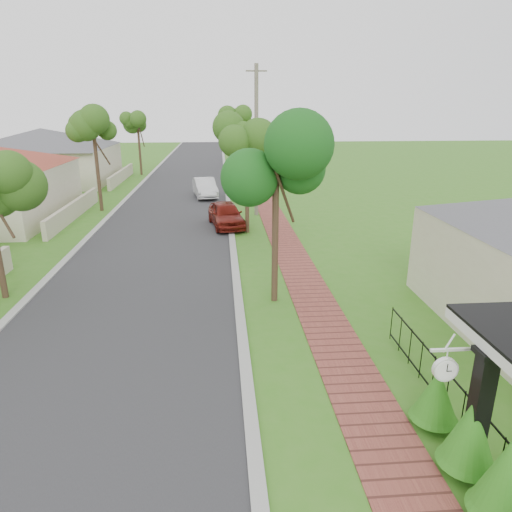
{
  "coord_description": "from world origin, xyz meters",
  "views": [
    {
      "loc": [
        0.12,
        -7.41,
        6.39
      ],
      "look_at": [
        1.29,
        7.38,
        1.5
      ],
      "focal_mm": 32.0,
      "sensor_mm": 36.0,
      "label": 1
    }
  ],
  "objects_px": {
    "parked_car_red": "(226,215)",
    "utility_pole": "(256,142)",
    "porch_post": "(477,420)",
    "near_tree": "(276,164)",
    "parked_car_white": "(205,188)",
    "station_clock": "(446,368)"
  },
  "relations": [
    {
      "from": "porch_post",
      "to": "near_tree",
      "type": "distance_m",
      "value": 9.14
    },
    {
      "from": "utility_pole",
      "to": "porch_post",
      "type": "bearing_deg",
      "value": -83.88
    },
    {
      "from": "near_tree",
      "to": "parked_car_white",
      "type": "bearing_deg",
      "value": 98.61
    },
    {
      "from": "porch_post",
      "to": "near_tree",
      "type": "xyz_separation_m",
      "value": [
        -2.66,
        8.0,
        3.54
      ]
    },
    {
      "from": "station_clock",
      "to": "parked_car_white",
      "type": "bearing_deg",
      "value": 100.73
    },
    {
      "from": "near_tree",
      "to": "station_clock",
      "type": "distance_m",
      "value": 8.35
    },
    {
      "from": "parked_car_red",
      "to": "utility_pole",
      "type": "height_order",
      "value": "utility_pole"
    },
    {
      "from": "utility_pole",
      "to": "station_clock",
      "type": "xyz_separation_m",
      "value": [
        1.75,
        -20.6,
        -2.44
      ]
    },
    {
      "from": "parked_car_white",
      "to": "utility_pole",
      "type": "height_order",
      "value": "utility_pole"
    },
    {
      "from": "porch_post",
      "to": "near_tree",
      "type": "relative_size",
      "value": 0.43
    },
    {
      "from": "parked_car_white",
      "to": "station_clock",
      "type": "xyz_separation_m",
      "value": [
        5.05,
        -26.68,
        1.27
      ]
    },
    {
      "from": "near_tree",
      "to": "station_clock",
      "type": "bearing_deg",
      "value": -74.11
    },
    {
      "from": "utility_pole",
      "to": "station_clock",
      "type": "height_order",
      "value": "utility_pole"
    },
    {
      "from": "parked_car_red",
      "to": "parked_car_white",
      "type": "bearing_deg",
      "value": 89.44
    },
    {
      "from": "parked_car_red",
      "to": "station_clock",
      "type": "distance_m",
      "value": 18.28
    },
    {
      "from": "parked_car_red",
      "to": "utility_pole",
      "type": "xyz_separation_m",
      "value": [
        1.9,
        2.74,
        3.71
      ]
    },
    {
      "from": "parked_car_red",
      "to": "porch_post",
      "type": "bearing_deg",
      "value": -86.78
    },
    {
      "from": "station_clock",
      "to": "parked_car_red",
      "type": "bearing_deg",
      "value": 101.56
    },
    {
      "from": "station_clock",
      "to": "near_tree",
      "type": "bearing_deg",
      "value": 105.89
    },
    {
      "from": "parked_car_white",
      "to": "station_clock",
      "type": "distance_m",
      "value": 27.19
    },
    {
      "from": "near_tree",
      "to": "utility_pole",
      "type": "relative_size",
      "value": 0.67
    },
    {
      "from": "near_tree",
      "to": "station_clock",
      "type": "relative_size",
      "value": 7.61
    }
  ]
}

